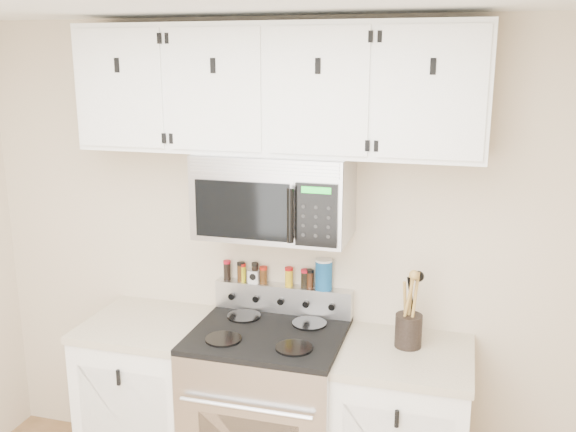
# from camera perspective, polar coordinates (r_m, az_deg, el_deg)

# --- Properties ---
(back_wall) EXTENTS (3.50, 0.01, 2.50)m
(back_wall) POSITION_cam_1_polar(r_m,az_deg,el_deg) (3.47, -0.26, -3.65)
(back_wall) COLOR #C7B295
(back_wall) RESTS_ON floor
(range) EXTENTS (0.76, 0.65, 1.10)m
(range) POSITION_cam_1_polar(r_m,az_deg,el_deg) (3.51, -1.75, -17.16)
(range) COLOR #B7B7BA
(range) RESTS_ON floor
(base_cabinet_left) EXTENTS (0.64, 0.62, 0.92)m
(base_cabinet_left) POSITION_cam_1_polar(r_m,az_deg,el_deg) (3.78, -12.05, -15.50)
(base_cabinet_left) COLOR white
(base_cabinet_left) RESTS_ON floor
(microwave) EXTENTS (0.76, 0.44, 0.42)m
(microwave) POSITION_cam_1_polar(r_m,az_deg,el_deg) (3.20, -1.21, 1.85)
(microwave) COLOR #9E9EA3
(microwave) RESTS_ON back_wall
(upper_cabinets) EXTENTS (2.00, 0.35, 0.62)m
(upper_cabinets) POSITION_cam_1_polar(r_m,az_deg,el_deg) (3.15, -1.13, 11.22)
(upper_cabinets) COLOR white
(upper_cabinets) RESTS_ON back_wall
(utensil_crock) EXTENTS (0.13, 0.13, 0.38)m
(utensil_crock) POSITION_cam_1_polar(r_m,az_deg,el_deg) (3.23, 10.66, -9.75)
(utensil_crock) COLOR black
(utensil_crock) RESTS_ON base_cabinet_right
(kitchen_timer) EXTENTS (0.06, 0.05, 0.07)m
(kitchen_timer) POSITION_cam_1_polar(r_m,az_deg,el_deg) (3.52, -3.02, -5.38)
(kitchen_timer) COLOR silver
(kitchen_timer) RESTS_ON range
(salt_canister) EXTENTS (0.09, 0.09, 0.17)m
(salt_canister) POSITION_cam_1_polar(r_m,az_deg,el_deg) (3.41, 3.20, -5.19)
(salt_canister) COLOR #134D88
(salt_canister) RESTS_ON range
(spice_jar_0) EXTENTS (0.04, 0.04, 0.11)m
(spice_jar_0) POSITION_cam_1_polar(r_m,az_deg,el_deg) (3.57, -5.44, -4.80)
(spice_jar_0) COLOR black
(spice_jar_0) RESTS_ON range
(spice_jar_1) EXTENTS (0.04, 0.04, 0.11)m
(spice_jar_1) POSITION_cam_1_polar(r_m,az_deg,el_deg) (3.54, -4.19, -4.96)
(spice_jar_1) COLOR #40250F
(spice_jar_1) RESTS_ON range
(spice_jar_2) EXTENTS (0.04, 0.04, 0.10)m
(spice_jar_2) POSITION_cam_1_polar(r_m,az_deg,el_deg) (3.54, -4.08, -5.01)
(spice_jar_2) COLOR gold
(spice_jar_2) RESTS_ON range
(spice_jar_3) EXTENTS (0.04, 0.04, 0.11)m
(spice_jar_3) POSITION_cam_1_polar(r_m,az_deg,el_deg) (3.52, -2.95, -5.04)
(spice_jar_3) COLOR black
(spice_jar_3) RESTS_ON range
(spice_jar_4) EXTENTS (0.04, 0.04, 0.10)m
(spice_jar_4) POSITION_cam_1_polar(r_m,az_deg,el_deg) (3.50, -2.20, -5.25)
(spice_jar_4) COLOR #452810
(spice_jar_4) RESTS_ON range
(spice_jar_5) EXTENTS (0.04, 0.04, 0.10)m
(spice_jar_5) POSITION_cam_1_polar(r_m,az_deg,el_deg) (3.46, 0.08, -5.40)
(spice_jar_5) COLOR gold
(spice_jar_5) RESTS_ON range
(spice_jar_6) EXTENTS (0.04, 0.04, 0.10)m
(spice_jar_6) POSITION_cam_1_polar(r_m,az_deg,el_deg) (3.44, 1.51, -5.56)
(spice_jar_6) COLOR black
(spice_jar_6) RESTS_ON range
(spice_jar_7) EXTENTS (0.04, 0.04, 0.10)m
(spice_jar_7) POSITION_cam_1_polar(r_m,az_deg,el_deg) (3.43, 1.97, -5.59)
(spice_jar_7) COLOR #3F1F0F
(spice_jar_7) RESTS_ON range
(spice_jar_8) EXTENTS (0.04, 0.04, 0.10)m
(spice_jar_8) POSITION_cam_1_polar(r_m,az_deg,el_deg) (3.42, 2.93, -5.68)
(spice_jar_8) COLOR gold
(spice_jar_8) RESTS_ON range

